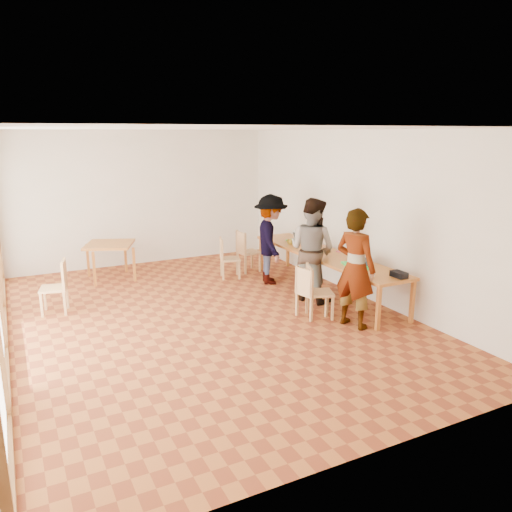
# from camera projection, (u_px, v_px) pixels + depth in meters

# --- Properties ---
(ground) EXTENTS (8.00, 8.00, 0.00)m
(ground) POSITION_uv_depth(u_px,v_px,m) (206.00, 318.00, 8.13)
(ground) COLOR #A55727
(ground) RESTS_ON ground
(wall_back) EXTENTS (6.00, 0.10, 3.00)m
(wall_back) POSITION_uv_depth(u_px,v_px,m) (140.00, 198.00, 11.23)
(wall_back) COLOR silver
(wall_back) RESTS_ON ground
(wall_front) EXTENTS (6.00, 0.10, 3.00)m
(wall_front) POSITION_uv_depth(u_px,v_px,m) (370.00, 305.00, 4.30)
(wall_front) COLOR silver
(wall_front) RESTS_ON ground
(wall_right) EXTENTS (0.10, 8.00, 3.00)m
(wall_right) POSITION_uv_depth(u_px,v_px,m) (358.00, 214.00, 9.08)
(wall_right) COLOR silver
(wall_right) RESTS_ON ground
(ceiling) EXTENTS (6.00, 8.00, 0.04)m
(ceiling) POSITION_uv_depth(u_px,v_px,m) (201.00, 127.00, 7.40)
(ceiling) COLOR white
(ceiling) RESTS_ON wall_back
(communal_table) EXTENTS (0.80, 4.00, 0.75)m
(communal_table) POSITION_uv_depth(u_px,v_px,m) (325.00, 256.00, 9.30)
(communal_table) COLOR #C0682A
(communal_table) RESTS_ON ground
(side_table) EXTENTS (0.90, 0.90, 0.75)m
(side_table) POSITION_uv_depth(u_px,v_px,m) (110.00, 247.00, 10.16)
(side_table) COLOR #C0682A
(side_table) RESTS_ON ground
(chair_near) EXTENTS (0.46, 0.46, 0.45)m
(chair_near) POSITION_uv_depth(u_px,v_px,m) (308.00, 287.00, 8.04)
(chair_near) COLOR tan
(chair_near) RESTS_ON ground
(chair_mid) EXTENTS (0.53, 0.53, 0.46)m
(chair_mid) POSITION_uv_depth(u_px,v_px,m) (314.00, 286.00, 8.06)
(chair_mid) COLOR tan
(chair_mid) RESTS_ON ground
(chair_far) EXTENTS (0.49, 0.49, 0.44)m
(chair_far) POSITION_uv_depth(u_px,v_px,m) (226.00, 254.00, 10.27)
(chair_far) COLOR tan
(chair_far) RESTS_ON ground
(chair_empty) EXTENTS (0.44, 0.44, 0.48)m
(chair_empty) POSITION_uv_depth(u_px,v_px,m) (245.00, 247.00, 10.71)
(chair_empty) COLOR tan
(chair_empty) RESTS_ON ground
(chair_spare) EXTENTS (0.50, 0.50, 0.48)m
(chair_spare) POSITION_uv_depth(u_px,v_px,m) (59.00, 281.00, 8.27)
(chair_spare) COLOR tan
(chair_spare) RESTS_ON ground
(person_near) EXTENTS (0.64, 0.78, 1.86)m
(person_near) POSITION_uv_depth(u_px,v_px,m) (355.00, 268.00, 7.60)
(person_near) COLOR gray
(person_near) RESTS_ON ground
(person_mid) EXTENTS (0.99, 1.10, 1.85)m
(person_mid) POSITION_uv_depth(u_px,v_px,m) (312.00, 250.00, 8.84)
(person_mid) COLOR gray
(person_mid) RESTS_ON ground
(person_far) EXTENTS (1.01, 1.30, 1.78)m
(person_far) POSITION_uv_depth(u_px,v_px,m) (271.00, 239.00, 9.85)
(person_far) COLOR gray
(person_far) RESTS_ON ground
(laptop_near) EXTENTS (0.27, 0.29, 0.20)m
(laptop_near) POSITION_uv_depth(u_px,v_px,m) (365.00, 265.00, 8.30)
(laptop_near) COLOR #2CDB45
(laptop_near) RESTS_ON communal_table
(laptop_mid) EXTENTS (0.28, 0.30, 0.22)m
(laptop_mid) POSITION_uv_depth(u_px,v_px,m) (351.00, 261.00, 8.51)
(laptop_mid) COLOR #2CDB45
(laptop_mid) RESTS_ON communal_table
(laptop_far) EXTENTS (0.24, 0.27, 0.21)m
(laptop_far) POSITION_uv_depth(u_px,v_px,m) (294.00, 239.00, 10.31)
(laptop_far) COLOR #2CDB45
(laptop_far) RESTS_ON communal_table
(yellow_mug) EXTENTS (0.13, 0.13, 0.09)m
(yellow_mug) POSITION_uv_depth(u_px,v_px,m) (290.00, 242.00, 10.06)
(yellow_mug) COLOR gold
(yellow_mug) RESTS_ON communal_table
(green_bottle) EXTENTS (0.07, 0.07, 0.28)m
(green_bottle) POSITION_uv_depth(u_px,v_px,m) (320.00, 242.00, 9.63)
(green_bottle) COLOR #23832A
(green_bottle) RESTS_ON communal_table
(clear_glass) EXTENTS (0.07, 0.07, 0.09)m
(clear_glass) POSITION_uv_depth(u_px,v_px,m) (373.00, 273.00, 7.82)
(clear_glass) COLOR silver
(clear_glass) RESTS_ON communal_table
(condiment_cup) EXTENTS (0.08, 0.08, 0.06)m
(condiment_cup) POSITION_uv_depth(u_px,v_px,m) (350.00, 265.00, 8.36)
(condiment_cup) COLOR white
(condiment_cup) RESTS_ON communal_table
(pink_phone) EXTENTS (0.05, 0.10, 0.01)m
(pink_phone) POSITION_uv_depth(u_px,v_px,m) (338.00, 252.00, 9.42)
(pink_phone) COLOR #C33F54
(pink_phone) RESTS_ON communal_table
(black_pouch) EXTENTS (0.16, 0.26, 0.09)m
(black_pouch) POSITION_uv_depth(u_px,v_px,m) (399.00, 274.00, 7.77)
(black_pouch) COLOR black
(black_pouch) RESTS_ON communal_table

